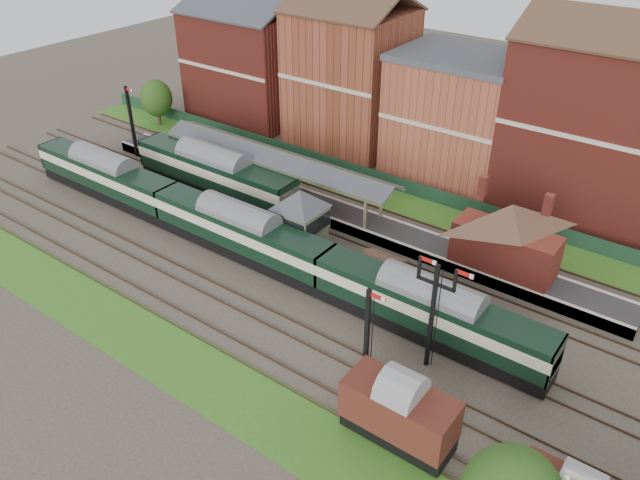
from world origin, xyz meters
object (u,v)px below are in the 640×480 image
Objects in this scene: semaphore_bracket at (433,310)px; platform_railcar at (215,173)px; goods_van_a at (399,411)px; dmu_train at (240,231)px; signal_box at (301,220)px.

semaphore_bracket is 0.44× the size of platform_railcar.
goods_van_a is (1.53, -6.50, -2.41)m from semaphore_bracket.
platform_railcar is at bearing 144.86° from dmu_train.
dmu_train is 22.30m from goods_van_a.
platform_railcar is 2.89× the size of goods_van_a.
goods_van_a is (29.64, -15.50, -0.29)m from platform_railcar.
semaphore_bracket is 19.18m from dmu_train.
signal_box is 0.32× the size of platform_railcar.
goods_van_a is (20.41, -9.00, -0.15)m from dmu_train.
dmu_train is at bearing 172.46° from semaphore_bracket.
platform_railcar is (-9.24, 6.50, 0.14)m from dmu_train.
dmu_train is 8.14× the size of goods_van_a.
dmu_train is 2.82× the size of platform_railcar.
dmu_train is (-3.84, -3.25, -0.82)m from signal_box.
dmu_train is at bearing -139.77° from signal_box.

